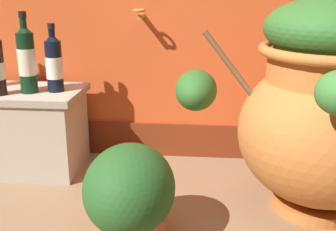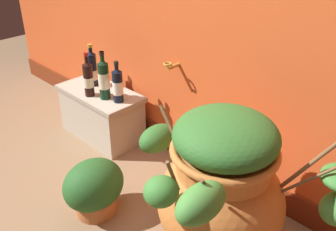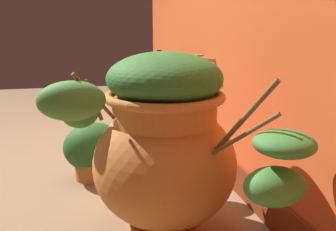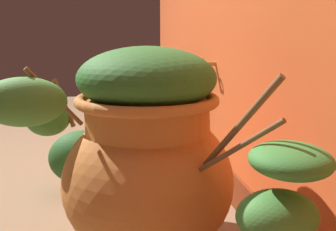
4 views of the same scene
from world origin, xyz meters
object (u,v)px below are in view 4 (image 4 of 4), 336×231
wine_bottle_middle (164,81)px  potted_shrub (83,161)px  wine_bottle_right (167,88)px  wine_bottle_left (159,83)px  terracotta_urn (148,156)px  wine_bottle_back (150,84)px

wine_bottle_middle → potted_shrub: size_ratio=0.88×
wine_bottle_right → potted_shrub: (0.42, -0.53, -0.33)m
wine_bottle_left → terracotta_urn: bearing=-10.4°
wine_bottle_left → wine_bottle_right: (0.11, 0.03, -0.02)m
terracotta_urn → wine_bottle_left: size_ratio=3.15×
terracotta_urn → wine_bottle_middle: terracotta_urn is taller
wine_bottle_left → potted_shrub: wine_bottle_left is taller
wine_bottle_middle → wine_bottle_back: 0.18m
wine_bottle_right → potted_shrub: 0.75m
wine_bottle_left → wine_bottle_middle: 0.25m
wine_bottle_right → potted_shrub: size_ratio=0.81×
wine_bottle_left → wine_bottle_right: size_ratio=1.17×
wine_bottle_right → wine_bottle_back: size_ratio=0.92×
potted_shrub → wine_bottle_left: bearing=136.2°
wine_bottle_left → wine_bottle_middle: (-0.24, 0.07, -0.02)m
wine_bottle_right → wine_bottle_back: bearing=-159.3°
wine_bottle_middle → wine_bottle_back: size_ratio=1.00×
wine_bottle_left → wine_bottle_right: wine_bottle_left is taller
terracotta_urn → wine_bottle_back: (-1.30, 0.17, 0.10)m
potted_shrub → wine_bottle_back: bearing=144.7°
wine_bottle_middle → potted_shrub: 1.01m
potted_shrub → wine_bottle_middle: bearing=143.0°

